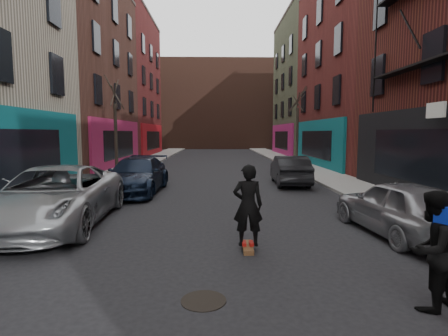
{
  "coord_description": "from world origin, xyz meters",
  "views": [
    {
      "loc": [
        -0.12,
        -3.29,
        2.58
      ],
      "look_at": [
        0.09,
        6.3,
        1.6
      ],
      "focal_mm": 28.0,
      "sensor_mm": 36.0,
      "label": 1
    }
  ],
  "objects_px": {
    "parked_right_far": "(400,207)",
    "skateboard": "(248,247)",
    "tree_right_far": "(297,120)",
    "tree_left_far": "(115,119)",
    "parked_left_end": "(137,175)",
    "parked_right_end": "(290,170)",
    "pedestrian": "(432,250)",
    "parked_left_far": "(55,196)",
    "skateboarder": "(248,205)",
    "manhole": "(204,301)"
  },
  "relations": [
    {
      "from": "parked_left_far",
      "to": "skateboard",
      "type": "distance_m",
      "value": 5.64
    },
    {
      "from": "tree_left_far",
      "to": "parked_left_end",
      "type": "xyz_separation_m",
      "value": [
        2.66,
        -6.39,
        -2.63
      ]
    },
    {
      "from": "parked_left_end",
      "to": "skateboard",
      "type": "xyz_separation_m",
      "value": [
        4.1,
        -7.42,
        -0.7
      ]
    },
    {
      "from": "parked_right_far",
      "to": "skateboard",
      "type": "bearing_deg",
      "value": 8.45
    },
    {
      "from": "parked_left_end",
      "to": "parked_right_far",
      "type": "height_order",
      "value": "parked_left_end"
    },
    {
      "from": "tree_left_far",
      "to": "manhole",
      "type": "bearing_deg",
      "value": -70.02
    },
    {
      "from": "tree_right_far",
      "to": "parked_right_end",
      "type": "relative_size",
      "value": 1.56
    },
    {
      "from": "skateboard",
      "to": "manhole",
      "type": "distance_m",
      "value": 2.51
    },
    {
      "from": "tree_right_far",
      "to": "parked_left_end",
      "type": "xyz_separation_m",
      "value": [
        -9.74,
        -12.39,
        -2.78
      ]
    },
    {
      "from": "parked_left_end",
      "to": "parked_right_far",
      "type": "relative_size",
      "value": 1.24
    },
    {
      "from": "skateboarder",
      "to": "pedestrian",
      "type": "xyz_separation_m",
      "value": [
        2.44,
        -2.64,
        -0.11
      ]
    },
    {
      "from": "parked_left_end",
      "to": "skateboard",
      "type": "distance_m",
      "value": 8.51
    },
    {
      "from": "manhole",
      "to": "parked_right_far",
      "type": "bearing_deg",
      "value": 34.93
    },
    {
      "from": "pedestrian",
      "to": "manhole",
      "type": "height_order",
      "value": "pedestrian"
    },
    {
      "from": "tree_left_far",
      "to": "pedestrian",
      "type": "bearing_deg",
      "value": -60.77
    },
    {
      "from": "parked_left_end",
      "to": "parked_right_end",
      "type": "height_order",
      "value": "parked_left_end"
    },
    {
      "from": "parked_right_far",
      "to": "skateboarder",
      "type": "xyz_separation_m",
      "value": [
        -3.9,
        -0.99,
        0.28
      ]
    },
    {
      "from": "parked_right_far",
      "to": "manhole",
      "type": "bearing_deg",
      "value": 29.09
    },
    {
      "from": "parked_right_end",
      "to": "skateboarder",
      "type": "xyz_separation_m",
      "value": [
        -2.96,
        -9.7,
        0.28
      ]
    },
    {
      "from": "tree_right_far",
      "to": "skateboard",
      "type": "xyz_separation_m",
      "value": [
        -5.64,
        -19.81,
        -3.48
      ]
    },
    {
      "from": "tree_right_far",
      "to": "pedestrian",
      "type": "xyz_separation_m",
      "value": [
        -3.2,
        -22.45,
        -2.64
      ]
    },
    {
      "from": "parked_right_far",
      "to": "parked_right_end",
      "type": "xyz_separation_m",
      "value": [
        -0.94,
        8.71,
        0.0
      ]
    },
    {
      "from": "parked_right_far",
      "to": "pedestrian",
      "type": "xyz_separation_m",
      "value": [
        -1.46,
        -3.63,
        0.17
      ]
    },
    {
      "from": "parked_left_end",
      "to": "parked_right_end",
      "type": "distance_m",
      "value": 7.42
    },
    {
      "from": "parked_right_end",
      "to": "skateboard",
      "type": "bearing_deg",
      "value": 76.0
    },
    {
      "from": "parked_left_end",
      "to": "pedestrian",
      "type": "height_order",
      "value": "pedestrian"
    },
    {
      "from": "skateboarder",
      "to": "manhole",
      "type": "relative_size",
      "value": 2.57
    },
    {
      "from": "pedestrian",
      "to": "manhole",
      "type": "bearing_deg",
      "value": -32.94
    },
    {
      "from": "parked_left_far",
      "to": "pedestrian",
      "type": "bearing_deg",
      "value": -35.68
    },
    {
      "from": "tree_left_far",
      "to": "tree_right_far",
      "type": "bearing_deg",
      "value": 25.82
    },
    {
      "from": "parked_right_far",
      "to": "parked_right_end",
      "type": "distance_m",
      "value": 8.76
    },
    {
      "from": "tree_right_far",
      "to": "parked_right_far",
      "type": "xyz_separation_m",
      "value": [
        -1.74,
        -18.82,
        -2.81
      ]
    },
    {
      "from": "tree_right_far",
      "to": "parked_right_far",
      "type": "relative_size",
      "value": 1.62
    },
    {
      "from": "parked_left_end",
      "to": "skateboard",
      "type": "height_order",
      "value": "parked_left_end"
    },
    {
      "from": "tree_right_far",
      "to": "parked_right_far",
      "type": "height_order",
      "value": "tree_right_far"
    },
    {
      "from": "tree_left_far",
      "to": "pedestrian",
      "type": "distance_m",
      "value": 19.01
    },
    {
      "from": "parked_right_end",
      "to": "pedestrian",
      "type": "distance_m",
      "value": 12.35
    },
    {
      "from": "tree_left_far",
      "to": "parked_right_far",
      "type": "xyz_separation_m",
      "value": [
        10.66,
        -12.82,
        -2.66
      ]
    },
    {
      "from": "tree_right_far",
      "to": "parked_right_end",
      "type": "bearing_deg",
      "value": -104.84
    },
    {
      "from": "parked_left_end",
      "to": "parked_right_end",
      "type": "xyz_separation_m",
      "value": [
        7.06,
        2.28,
        -0.04
      ]
    },
    {
      "from": "skateboard",
      "to": "parked_left_end",
      "type": "bearing_deg",
      "value": 119.73
    },
    {
      "from": "parked_left_far",
      "to": "parked_right_far",
      "type": "xyz_separation_m",
      "value": [
        9.06,
        -1.15,
        -0.11
      ]
    },
    {
      "from": "tree_left_far",
      "to": "skateboard",
      "type": "height_order",
      "value": "tree_left_far"
    },
    {
      "from": "tree_right_far",
      "to": "skateboard",
      "type": "height_order",
      "value": "tree_right_far"
    },
    {
      "from": "parked_right_far",
      "to": "pedestrian",
      "type": "height_order",
      "value": "pedestrian"
    },
    {
      "from": "skateboarder",
      "to": "manhole",
      "type": "height_order",
      "value": "skateboarder"
    },
    {
      "from": "tree_right_far",
      "to": "tree_left_far",
      "type": "bearing_deg",
      "value": -154.18
    },
    {
      "from": "parked_right_far",
      "to": "skateboard",
      "type": "height_order",
      "value": "parked_right_far"
    },
    {
      "from": "parked_left_far",
      "to": "parked_right_far",
      "type": "bearing_deg",
      "value": -10.76
    },
    {
      "from": "parked_left_end",
      "to": "parked_left_far",
      "type": "bearing_deg",
      "value": -99.87
    }
  ]
}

